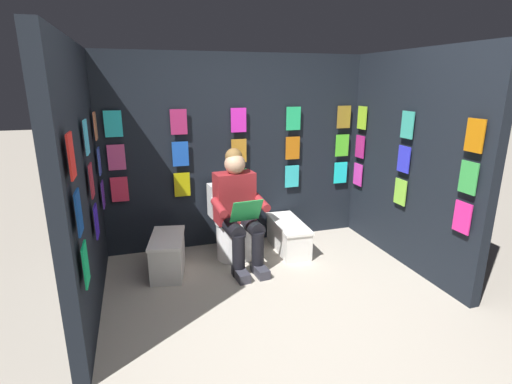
{
  "coord_description": "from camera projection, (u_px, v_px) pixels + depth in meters",
  "views": [
    {
      "loc": [
        1.08,
        2.18,
        1.83
      ],
      "look_at": [
        0.07,
        -1.08,
        0.85
      ],
      "focal_mm": 27.16,
      "sensor_mm": 36.0,
      "label": 1
    }
  ],
  "objects": [
    {
      "name": "display_wall_left",
      "position": [
        411.0,
        161.0,
        3.85
      ],
      "size": [
        0.14,
        1.96,
        2.13
      ],
      "color": "black",
      "rests_on": "ground"
    },
    {
      "name": "display_wall_right",
      "position": [
        80.0,
        184.0,
        2.99
      ],
      "size": [
        0.14,
        1.96,
        2.13
      ],
      "color": "black",
      "rests_on": "ground"
    },
    {
      "name": "comic_longbox_near",
      "position": [
        288.0,
        236.0,
        4.34
      ],
      "size": [
        0.33,
        0.76,
        0.32
      ],
      "rotation": [
        0.0,
        0.0,
        -0.04
      ],
      "color": "white",
      "rests_on": "ground"
    },
    {
      "name": "comic_longbox_far",
      "position": [
        168.0,
        254.0,
        3.8
      ],
      "size": [
        0.41,
        0.65,
        0.38
      ],
      "rotation": [
        0.0,
        0.0,
        -0.18
      ],
      "color": "white",
      "rests_on": "ground"
    },
    {
      "name": "toilet",
      "position": [
        232.0,
        226.0,
        4.16
      ],
      "size": [
        0.43,
        0.57,
        0.77
      ],
      "rotation": [
        0.0,
        0.0,
        0.09
      ],
      "color": "white",
      "rests_on": "ground"
    },
    {
      "name": "person_reading",
      "position": [
        238.0,
        208.0,
        3.88
      ],
      "size": [
        0.55,
        0.71,
        1.19
      ],
      "rotation": [
        0.0,
        0.0,
        0.09
      ],
      "color": "maroon",
      "rests_on": "ground"
    },
    {
      "name": "ground_plane",
      "position": [
        309.0,
        343.0,
        2.81
      ],
      "size": [
        30.0,
        30.0,
        0.0
      ],
      "primitive_type": "plane",
      "color": "#B2A899"
    },
    {
      "name": "display_wall_back",
      "position": [
        237.0,
        152.0,
        4.37
      ],
      "size": [
        3.04,
        0.14,
        2.13
      ],
      "color": "black",
      "rests_on": "ground"
    }
  ]
}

